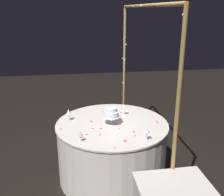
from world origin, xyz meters
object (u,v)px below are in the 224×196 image
at_px(main_table, 112,150).
at_px(wine_glass_1, 69,112).
at_px(tiered_cake, 111,114).
at_px(decorative_arch, 142,69).
at_px(wine_glass_0, 80,134).
at_px(cake_knife, 120,109).
at_px(wine_glass_2, 147,131).
at_px(wine_glass_3, 124,107).

relative_size(main_table, wine_glass_1, 8.84).
bearing_deg(main_table, tiered_cake, -29.09).
height_order(decorative_arch, wine_glass_0, decorative_arch).
relative_size(tiered_cake, wine_glass_0, 1.58).
bearing_deg(wine_glass_0, tiered_cake, 136.14).
relative_size(wine_glass_0, wine_glass_1, 0.87).
relative_size(decorative_arch, wine_glass_1, 14.19).
xyz_separation_m(wine_glass_0, cake_knife, (-0.90, 0.61, -0.10)).
height_order(decorative_arch, tiered_cake, decorative_arch).
relative_size(decorative_arch, tiered_cake, 10.31).
height_order(tiered_cake, wine_glass_1, tiered_cake).
xyz_separation_m(tiered_cake, wine_glass_2, (0.49, 0.32, -0.03)).
distance_m(decorative_arch, cake_knife, 0.84).
height_order(decorative_arch, wine_glass_2, decorative_arch).
bearing_deg(decorative_arch, wine_glass_0, -60.51).
bearing_deg(wine_glass_3, decorative_arch, 34.88).
height_order(wine_glass_1, wine_glass_3, wine_glass_1).
bearing_deg(wine_glass_3, main_table, -40.89).
distance_m(decorative_arch, wine_glass_1, 1.08).
bearing_deg(main_table, wine_glass_3, 139.11).
bearing_deg(decorative_arch, main_table, -89.82).
distance_m(tiered_cake, wine_glass_2, 0.58).
distance_m(wine_glass_2, wine_glass_3, 0.76).
bearing_deg(wine_glass_2, tiered_cake, -146.94).
bearing_deg(cake_knife, wine_glass_2, 6.51).
height_order(decorative_arch, wine_glass_1, decorative_arch).
bearing_deg(cake_knife, decorative_arch, 21.01).
relative_size(main_table, wine_glass_3, 9.30).
relative_size(main_table, wine_glass_2, 9.34).
height_order(wine_glass_0, cake_knife, wine_glass_0).
bearing_deg(wine_glass_3, wine_glass_1, -84.28).
distance_m(wine_glass_2, cake_knife, 0.99).
relative_size(decorative_arch, wine_glass_0, 16.33).
relative_size(tiered_cake, cake_knife, 0.90).
relative_size(tiered_cake, wine_glass_3, 1.45).
bearing_deg(wine_glass_1, main_table, 73.12).
relative_size(main_table, cake_knife, 5.79).
bearing_deg(wine_glass_1, decorative_arch, 79.89).
distance_m(decorative_arch, wine_glass_2, 0.77).
height_order(tiered_cake, wine_glass_0, tiered_cake).
bearing_deg(main_table, wine_glass_0, -43.13).
distance_m(wine_glass_0, wine_glass_1, 0.62).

